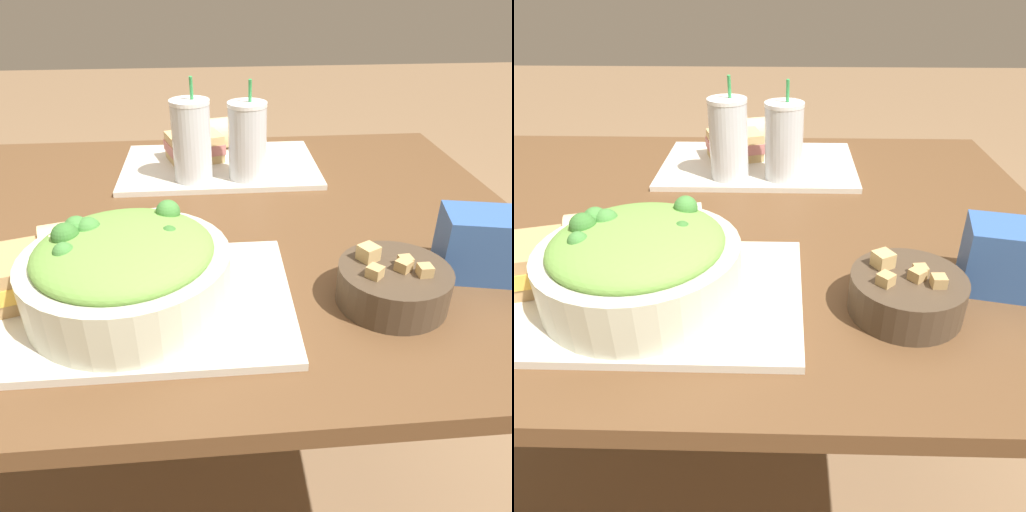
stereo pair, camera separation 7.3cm
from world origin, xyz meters
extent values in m
plane|color=#846647|center=(0.00, 0.00, 0.00)|extent=(12.00, 12.00, 0.00)
cube|color=brown|center=(0.00, 0.00, 0.76)|extent=(1.44, 1.02, 0.03)
cylinder|color=brown|center=(0.66, 0.45, 0.37)|extent=(0.06, 0.06, 0.75)
cube|color=beige|center=(0.00, -0.27, 0.78)|extent=(0.46, 0.31, 0.01)
cube|color=beige|center=(0.14, 0.28, 0.78)|extent=(0.46, 0.31, 0.01)
cylinder|color=beige|center=(0.00, -0.27, 0.83)|extent=(0.28, 0.28, 0.08)
ellipsoid|color=#6B9E42|center=(0.00, -0.27, 0.87)|extent=(0.24, 0.24, 0.06)
sphere|color=#427F38|center=(0.06, -0.20, 0.89)|extent=(0.04, 0.04, 0.04)
sphere|color=#427F38|center=(-0.06, -0.24, 0.89)|extent=(0.03, 0.03, 0.03)
sphere|color=#38702D|center=(0.06, -0.26, 0.89)|extent=(0.02, 0.02, 0.02)
sphere|color=#427F38|center=(-0.05, -0.24, 0.89)|extent=(0.03, 0.03, 0.03)
sphere|color=#38702D|center=(-0.07, -0.26, 0.89)|extent=(0.04, 0.04, 0.04)
sphere|color=#427F38|center=(-0.07, -0.30, 0.89)|extent=(0.03, 0.03, 0.03)
cube|color=beige|center=(-0.07, -0.25, 0.88)|extent=(0.06, 0.06, 0.01)
cube|color=beige|center=(0.04, -0.25, 0.88)|extent=(0.05, 0.04, 0.01)
cylinder|color=#473828|center=(0.37, -0.29, 0.80)|extent=(0.16, 0.16, 0.06)
cylinder|color=#5B2D19|center=(0.37, -0.29, 0.83)|extent=(0.14, 0.14, 0.01)
cube|color=tan|center=(0.34, -0.31, 0.84)|extent=(0.03, 0.03, 0.02)
cube|color=tan|center=(0.41, -0.31, 0.84)|extent=(0.02, 0.02, 0.02)
cube|color=tan|center=(0.39, -0.28, 0.84)|extent=(0.02, 0.02, 0.02)
cube|color=tan|center=(0.34, -0.26, 0.84)|extent=(0.03, 0.03, 0.03)
cube|color=tan|center=(0.38, -0.29, 0.84)|extent=(0.03, 0.03, 0.02)
cube|color=tan|center=(-0.16, -0.24, 0.80)|extent=(0.14, 0.14, 0.02)
cube|color=#EFB742|center=(-0.16, -0.24, 0.82)|extent=(0.15, 0.14, 0.02)
cube|color=tan|center=(-0.16, -0.24, 0.84)|extent=(0.14, 0.14, 0.02)
cylinder|color=#DBBC84|center=(-0.06, -0.16, 0.83)|extent=(0.19, 0.12, 0.08)
cylinder|color=beige|center=(0.02, -0.13, 0.83)|extent=(0.03, 0.07, 0.07)
cube|color=tan|center=(0.08, 0.31, 0.80)|extent=(0.15, 0.13, 0.02)
cube|color=#C1706B|center=(0.08, 0.31, 0.82)|extent=(0.15, 0.14, 0.02)
cube|color=tan|center=(0.08, 0.31, 0.84)|extent=(0.15, 0.13, 0.02)
cylinder|color=#DBBC84|center=(0.12, 0.39, 0.83)|extent=(0.16, 0.11, 0.08)
cylinder|color=beige|center=(0.19, 0.41, 0.83)|extent=(0.03, 0.07, 0.07)
cylinder|color=silver|center=(0.08, 0.18, 0.87)|extent=(0.08, 0.08, 0.16)
cylinder|color=black|center=(0.08, 0.18, 0.86)|extent=(0.07, 0.07, 0.13)
cylinder|color=white|center=(0.08, 0.18, 0.96)|extent=(0.08, 0.08, 0.01)
cylinder|color=green|center=(0.09, 0.18, 0.98)|extent=(0.01, 0.01, 0.05)
cylinder|color=silver|center=(0.20, 0.18, 0.87)|extent=(0.08, 0.08, 0.16)
cylinder|color=#701E47|center=(0.20, 0.18, 0.86)|extent=(0.07, 0.07, 0.13)
cylinder|color=white|center=(0.20, 0.18, 0.95)|extent=(0.08, 0.08, 0.01)
cylinder|color=green|center=(0.21, 0.18, 0.97)|extent=(0.01, 0.01, 0.05)
cube|color=#335BA3|center=(0.53, -0.22, 0.83)|extent=(0.14, 0.11, 0.10)
cube|color=silver|center=(-0.03, 0.00, 0.78)|extent=(0.16, 0.13, 0.00)
camera|label=1|loc=(0.12, -0.86, 1.21)|focal=35.00mm
camera|label=2|loc=(0.20, -0.86, 1.21)|focal=35.00mm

